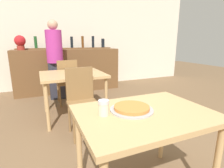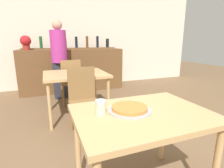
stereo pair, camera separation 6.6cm
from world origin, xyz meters
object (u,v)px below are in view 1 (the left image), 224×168
(cheese_shaker, at_px, (104,108))
(person_standing, at_px, (55,57))
(potted_plant, at_px, (20,42))
(chair_far_side_back, at_px, (67,79))
(chair_far_side_front, at_px, (82,97))
(pizza_tray, at_px, (132,108))

(cheese_shaker, xyz_separation_m, person_standing, (-0.05, 2.90, 0.13))
(potted_plant, bearing_deg, chair_far_side_back, -51.43)
(cheese_shaker, xyz_separation_m, potted_plant, (-0.74, 3.43, 0.46))
(chair_far_side_back, distance_m, person_standing, 0.68)
(cheese_shaker, relative_size, potted_plant, 0.35)
(chair_far_side_front, distance_m, cheese_shaker, 1.19)
(chair_far_side_front, distance_m, pizza_tray, 1.18)
(pizza_tray, bearing_deg, chair_far_side_back, 93.13)
(chair_far_side_back, height_order, cheese_shaker, chair_far_side_back)
(chair_far_side_front, relative_size, potted_plant, 2.83)
(chair_far_side_front, height_order, cheese_shaker, chair_far_side_front)
(pizza_tray, xyz_separation_m, potted_plant, (-0.97, 3.43, 0.50))
(person_standing, relative_size, potted_plant, 5.26)
(cheese_shaker, distance_m, person_standing, 2.90)
(pizza_tray, height_order, cheese_shaker, cheese_shaker)
(pizza_tray, relative_size, person_standing, 0.20)
(cheese_shaker, bearing_deg, chair_far_side_back, 87.54)
(potted_plant, bearing_deg, person_standing, -37.82)
(chair_far_side_front, bearing_deg, chair_far_side_back, 90.00)
(potted_plant, bearing_deg, cheese_shaker, -77.89)
(person_standing, height_order, potted_plant, person_standing)
(person_standing, distance_m, potted_plant, 0.93)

